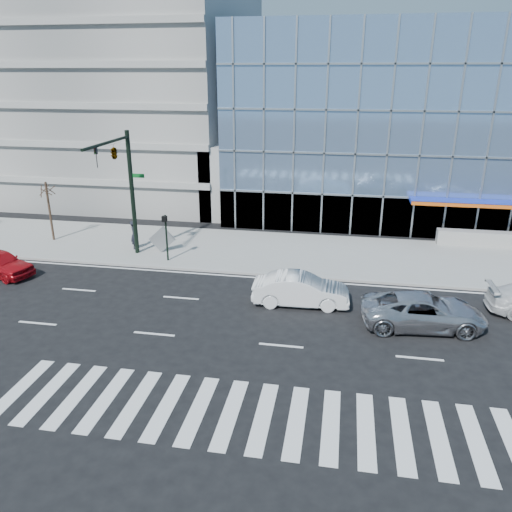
{
  "coord_description": "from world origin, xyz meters",
  "views": [
    {
      "loc": [
        2.33,
        -23.45,
        11.62
      ],
      "look_at": [
        -2.4,
        3.0,
        1.57
      ],
      "focal_mm": 35.0,
      "sensor_mm": 36.0,
      "label": 1
    }
  ],
  "objects_px": {
    "traffic_signal": "(120,167)",
    "silver_suv": "(423,311)",
    "white_sedan": "(301,290)",
    "pedestrian": "(134,235)",
    "street_tree_near": "(47,190)",
    "tilted_panel": "(162,239)",
    "ped_signal_post": "(166,231)"
  },
  "relations": [
    {
      "from": "ped_signal_post",
      "to": "street_tree_near",
      "type": "distance_m",
      "value": 9.97
    },
    {
      "from": "white_sedan",
      "to": "pedestrian",
      "type": "relative_size",
      "value": 2.58
    },
    {
      "from": "silver_suv",
      "to": "ped_signal_post",
      "type": "bearing_deg",
      "value": 63.0
    },
    {
      "from": "pedestrian",
      "to": "tilted_panel",
      "type": "distance_m",
      "value": 2.17
    },
    {
      "from": "silver_suv",
      "to": "tilted_panel",
      "type": "bearing_deg",
      "value": 59.61
    },
    {
      "from": "white_sedan",
      "to": "pedestrian",
      "type": "xyz_separation_m",
      "value": [
        -11.92,
        6.39,
        0.3
      ]
    },
    {
      "from": "traffic_signal",
      "to": "street_tree_near",
      "type": "distance_m",
      "value": 7.96
    },
    {
      "from": "ped_signal_post",
      "to": "white_sedan",
      "type": "bearing_deg",
      "value": -26.97
    },
    {
      "from": "white_sedan",
      "to": "tilted_panel",
      "type": "xyz_separation_m",
      "value": [
        -9.79,
        6.0,
        0.23
      ]
    },
    {
      "from": "traffic_signal",
      "to": "pedestrian",
      "type": "bearing_deg",
      "value": 102.05
    },
    {
      "from": "street_tree_near",
      "to": "tilted_panel",
      "type": "relative_size",
      "value": 3.25
    },
    {
      "from": "traffic_signal",
      "to": "street_tree_near",
      "type": "height_order",
      "value": "traffic_signal"
    },
    {
      "from": "white_sedan",
      "to": "tilted_panel",
      "type": "distance_m",
      "value": 11.48
    },
    {
      "from": "silver_suv",
      "to": "white_sedan",
      "type": "bearing_deg",
      "value": 71.65
    },
    {
      "from": "street_tree_near",
      "to": "silver_suv",
      "type": "height_order",
      "value": "street_tree_near"
    },
    {
      "from": "traffic_signal",
      "to": "silver_suv",
      "type": "relative_size",
      "value": 1.37
    },
    {
      "from": "ped_signal_post",
      "to": "silver_suv",
      "type": "distance_m",
      "value": 16.14
    },
    {
      "from": "street_tree_near",
      "to": "white_sedan",
      "type": "bearing_deg",
      "value": -21.08
    },
    {
      "from": "traffic_signal",
      "to": "white_sedan",
      "type": "relative_size",
      "value": 1.59
    },
    {
      "from": "silver_suv",
      "to": "white_sedan",
      "type": "xyz_separation_m",
      "value": [
        -6.0,
        1.39,
        0.02
      ]
    },
    {
      "from": "silver_suv",
      "to": "white_sedan",
      "type": "relative_size",
      "value": 1.16
    },
    {
      "from": "white_sedan",
      "to": "tilted_panel",
      "type": "height_order",
      "value": "tilted_panel"
    },
    {
      "from": "silver_suv",
      "to": "street_tree_near",
      "type": "bearing_deg",
      "value": 65.51
    },
    {
      "from": "silver_suv",
      "to": "pedestrian",
      "type": "relative_size",
      "value": 3.0
    },
    {
      "from": "ped_signal_post",
      "to": "street_tree_near",
      "type": "bearing_deg",
      "value": 164.94
    },
    {
      "from": "traffic_signal",
      "to": "silver_suv",
      "type": "bearing_deg",
      "value": -17.7
    },
    {
      "from": "street_tree_near",
      "to": "silver_suv",
      "type": "bearing_deg",
      "value": -19.17
    },
    {
      "from": "white_sedan",
      "to": "tilted_panel",
      "type": "relative_size",
      "value": 3.86
    },
    {
      "from": "traffic_signal",
      "to": "tilted_panel",
      "type": "distance_m",
      "value": 5.67
    },
    {
      "from": "traffic_signal",
      "to": "street_tree_near",
      "type": "relative_size",
      "value": 1.89
    },
    {
      "from": "silver_suv",
      "to": "tilted_panel",
      "type": "relative_size",
      "value": 4.48
    },
    {
      "from": "ped_signal_post",
      "to": "pedestrian",
      "type": "xyz_separation_m",
      "value": [
        -2.97,
        1.84,
        -1.02
      ]
    }
  ]
}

